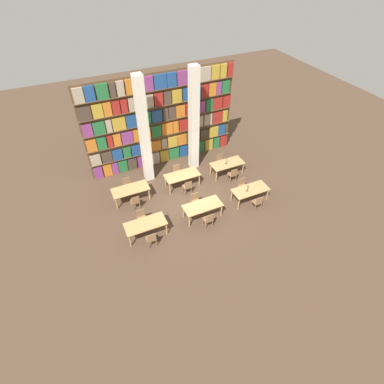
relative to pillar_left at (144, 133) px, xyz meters
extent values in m
plane|color=#4C3828|center=(1.42, -2.75, -3.00)|extent=(40.00, 40.00, 0.00)
cube|color=brown|center=(1.42, 1.23, -0.25)|extent=(8.79, 0.06, 5.50)
cube|color=brown|center=(1.42, 1.23, -2.98)|extent=(8.79, 0.35, 0.03)
cube|color=#84387A|center=(-2.64, 1.20, -2.58)|extent=(0.48, 0.20, 0.77)
cube|color=orange|center=(-2.10, 1.20, -2.58)|extent=(0.47, 0.20, 0.77)
cube|color=#84387A|center=(-1.66, 1.20, -2.58)|extent=(0.35, 0.20, 0.77)
cube|color=#236B38|center=(-1.20, 1.20, -2.58)|extent=(0.52, 0.20, 0.77)
cube|color=#47382D|center=(-0.63, 1.20, -2.58)|extent=(0.53, 0.20, 0.77)
cube|color=#84387A|center=(-0.14, 1.20, -2.58)|extent=(0.30, 0.20, 0.77)
cube|color=#47382D|center=(0.29, 1.20, -2.58)|extent=(0.51, 0.20, 0.77)
cube|color=tan|center=(0.83, 1.20, -2.58)|extent=(0.49, 0.20, 0.77)
cube|color=#B7932D|center=(1.39, 1.20, -2.58)|extent=(0.51, 0.20, 0.77)
cube|color=#236B38|center=(2.04, 1.20, -2.58)|extent=(0.65, 0.20, 0.77)
cube|color=navy|center=(2.68, 1.20, -2.58)|extent=(0.50, 0.20, 0.77)
cube|color=tan|center=(3.26, 1.20, -2.58)|extent=(0.52, 0.20, 0.77)
cube|color=#236B38|center=(3.84, 1.20, -2.58)|extent=(0.52, 0.20, 0.77)
cube|color=#B7932D|center=(4.45, 1.20, -2.58)|extent=(0.54, 0.20, 0.77)
cube|color=#236B38|center=(5.00, 1.20, -2.58)|extent=(0.42, 0.20, 0.77)
cube|color=maroon|center=(5.52, 1.20, -2.58)|extent=(0.49, 0.20, 0.77)
cube|color=brown|center=(1.42, 1.23, -2.07)|extent=(8.79, 0.35, 0.03)
cube|color=tan|center=(-2.60, 1.20, -1.73)|extent=(0.55, 0.20, 0.65)
cube|color=#47382D|center=(-1.98, 1.20, -1.73)|extent=(0.57, 0.20, 0.65)
cube|color=navy|center=(-1.39, 1.20, -1.73)|extent=(0.55, 0.20, 0.65)
cube|color=#236B38|center=(-0.83, 1.20, -1.73)|extent=(0.44, 0.20, 0.65)
cube|color=navy|center=(-0.26, 1.20, -1.73)|extent=(0.58, 0.20, 0.65)
cube|color=#B7932D|center=(0.35, 1.20, -1.73)|extent=(0.57, 0.20, 0.65)
cube|color=orange|center=(0.94, 1.20, -1.73)|extent=(0.57, 0.20, 0.65)
cube|color=tan|center=(1.44, 1.20, -1.73)|extent=(0.34, 0.20, 0.65)
cube|color=#B7932D|center=(1.99, 1.20, -1.73)|extent=(0.60, 0.20, 0.65)
cube|color=orange|center=(2.60, 1.20, -1.73)|extent=(0.56, 0.20, 0.65)
cube|color=#236B38|center=(3.12, 1.20, -1.73)|extent=(0.33, 0.20, 0.65)
cube|color=#47382D|center=(3.56, 1.20, -1.73)|extent=(0.46, 0.20, 0.65)
cube|color=#47382D|center=(4.10, 1.20, -1.73)|extent=(0.54, 0.20, 0.65)
cube|color=#B7932D|center=(4.74, 1.20, -1.73)|extent=(0.66, 0.20, 0.65)
cube|color=navy|center=(5.34, 1.20, -1.73)|extent=(0.49, 0.20, 0.65)
cube|color=brown|center=(1.42, 1.23, -1.15)|extent=(8.79, 0.35, 0.03)
cube|color=orange|center=(-2.62, 1.20, -0.78)|extent=(0.51, 0.20, 0.71)
cube|color=#236B38|center=(-2.09, 1.20, -0.78)|extent=(0.49, 0.20, 0.71)
cube|color=maroon|center=(-1.63, 1.20, -0.78)|extent=(0.28, 0.20, 0.71)
cube|color=orange|center=(-1.24, 1.20, -0.78)|extent=(0.40, 0.20, 0.71)
cube|color=#84387A|center=(-0.67, 1.20, -0.78)|extent=(0.63, 0.20, 0.71)
cube|color=orange|center=(-0.01, 1.20, -0.78)|extent=(0.64, 0.20, 0.71)
cube|color=orange|center=(0.53, 1.20, -0.78)|extent=(0.29, 0.20, 0.71)
cube|color=#236B38|center=(1.02, 1.20, -0.78)|extent=(0.59, 0.20, 0.71)
cube|color=orange|center=(1.69, 1.20, -0.78)|extent=(0.66, 0.20, 0.71)
cube|color=orange|center=(2.22, 1.20, -0.78)|extent=(0.33, 0.20, 0.71)
cube|color=maroon|center=(2.69, 1.20, -0.78)|extent=(0.50, 0.20, 0.71)
cube|color=orange|center=(3.26, 1.20, -0.78)|extent=(0.49, 0.20, 0.71)
cube|color=tan|center=(3.77, 1.20, -0.78)|extent=(0.43, 0.20, 0.71)
cube|color=tan|center=(4.32, 1.20, -0.78)|extent=(0.53, 0.20, 0.71)
cube|color=maroon|center=(4.97, 1.20, -0.78)|extent=(0.65, 0.20, 0.71)
cube|color=#B7932D|center=(5.48, 1.20, -0.78)|extent=(0.31, 0.20, 0.71)
cube|color=brown|center=(1.42, 1.23, -0.23)|extent=(8.79, 0.35, 0.03)
cube|color=#84387A|center=(-2.63, 1.20, 0.13)|extent=(0.49, 0.20, 0.70)
cube|color=#236B38|center=(-2.04, 1.20, 0.13)|extent=(0.62, 0.20, 0.70)
cube|color=tan|center=(-1.53, 1.20, 0.13)|extent=(0.29, 0.20, 0.70)
cube|color=#B7932D|center=(-0.99, 1.20, 0.13)|extent=(0.69, 0.20, 0.70)
cube|color=navy|center=(-0.31, 1.20, 0.13)|extent=(0.57, 0.20, 0.70)
cube|color=orange|center=(0.25, 1.20, 0.13)|extent=(0.44, 0.20, 0.70)
cube|color=#236B38|center=(0.65, 1.20, 0.13)|extent=(0.25, 0.20, 0.70)
cube|color=navy|center=(1.12, 1.20, 0.13)|extent=(0.59, 0.20, 0.70)
cube|color=#47382D|center=(1.64, 1.20, 0.13)|extent=(0.29, 0.20, 0.70)
cube|color=#47382D|center=(2.03, 1.20, 0.13)|extent=(0.42, 0.20, 0.70)
cube|color=orange|center=(2.54, 1.20, 0.13)|extent=(0.55, 0.20, 0.70)
cube|color=maroon|center=(3.21, 1.20, 0.13)|extent=(0.66, 0.20, 0.70)
cube|color=#84387A|center=(3.85, 1.20, 0.13)|extent=(0.48, 0.20, 0.70)
cube|color=#236B38|center=(4.37, 1.20, 0.13)|extent=(0.42, 0.20, 0.70)
cube|color=maroon|center=(4.91, 1.20, 0.13)|extent=(0.62, 0.20, 0.70)
cube|color=maroon|center=(5.52, 1.20, 0.13)|extent=(0.48, 0.20, 0.70)
cube|color=brown|center=(1.42, 1.23, 0.68)|extent=(8.79, 0.35, 0.03)
cube|color=#47382D|center=(-2.56, 1.20, 1.06)|extent=(0.63, 0.20, 0.73)
cube|color=#B7932D|center=(-1.93, 1.20, 1.06)|extent=(0.53, 0.20, 0.73)
cube|color=orange|center=(-1.43, 1.20, 1.06)|extent=(0.40, 0.20, 0.73)
cube|color=maroon|center=(-0.99, 1.20, 1.06)|extent=(0.39, 0.20, 0.73)
cube|color=maroon|center=(-0.58, 1.20, 1.06)|extent=(0.33, 0.20, 0.73)
cube|color=tan|center=(-0.05, 1.20, 1.06)|extent=(0.57, 0.20, 0.73)
cube|color=tan|center=(0.66, 1.20, 1.06)|extent=(0.70, 0.20, 0.73)
cube|color=maroon|center=(1.30, 1.20, 1.06)|extent=(0.48, 0.20, 0.73)
cube|color=#47382D|center=(1.81, 1.20, 1.06)|extent=(0.42, 0.20, 0.73)
cube|color=#B7932D|center=(2.36, 1.20, 1.06)|extent=(0.56, 0.20, 0.73)
cube|color=navy|center=(2.92, 1.20, 1.06)|extent=(0.42, 0.20, 0.73)
cube|color=navy|center=(3.49, 1.20, 1.06)|extent=(0.62, 0.20, 0.73)
cube|color=maroon|center=(4.04, 1.20, 1.06)|extent=(0.43, 0.20, 0.73)
cube|color=orange|center=(4.54, 1.20, 1.06)|extent=(0.45, 0.20, 0.73)
cube|color=#84387A|center=(4.94, 1.20, 1.06)|extent=(0.31, 0.20, 0.73)
cube|color=#236B38|center=(5.38, 1.20, 1.06)|extent=(0.47, 0.20, 0.73)
cube|color=brown|center=(1.42, 1.23, 1.60)|extent=(8.79, 0.35, 0.03)
cube|color=tan|center=(-2.63, 1.20, 1.99)|extent=(0.49, 0.20, 0.76)
cube|color=navy|center=(-2.11, 1.20, 1.99)|extent=(0.48, 0.20, 0.76)
cube|color=#236B38|center=(-1.51, 1.20, 1.99)|extent=(0.57, 0.20, 0.76)
cube|color=#47382D|center=(-1.01, 1.20, 1.99)|extent=(0.29, 0.20, 0.76)
cube|color=tan|center=(-0.62, 1.20, 1.99)|extent=(0.37, 0.20, 0.76)
cube|color=orange|center=(-0.20, 1.20, 1.99)|extent=(0.31, 0.20, 0.76)
cube|color=#236B38|center=(0.22, 1.20, 1.99)|extent=(0.48, 0.20, 0.76)
cube|color=#84387A|center=(0.79, 1.20, 1.99)|extent=(0.57, 0.20, 0.76)
cube|color=navy|center=(1.46, 1.20, 1.99)|extent=(0.68, 0.20, 0.76)
cube|color=navy|center=(2.09, 1.20, 1.99)|extent=(0.52, 0.20, 0.76)
cube|color=#84387A|center=(2.69, 1.20, 1.99)|extent=(0.54, 0.20, 0.76)
cube|color=#B7932D|center=(3.31, 1.20, 1.99)|extent=(0.58, 0.20, 0.76)
cube|color=tan|center=(4.02, 1.20, 1.99)|extent=(0.69, 0.20, 0.76)
cube|color=#B7932D|center=(4.67, 1.20, 1.99)|extent=(0.48, 0.20, 0.76)
cube|color=#B7932D|center=(5.17, 1.20, 1.99)|extent=(0.37, 0.20, 0.76)
cube|color=maroon|center=(5.60, 1.20, 1.99)|extent=(0.33, 0.20, 0.76)
cube|color=silver|center=(0.00, 0.00, 0.00)|extent=(0.48, 0.48, 6.00)
cube|color=silver|center=(2.84, 0.00, 0.00)|extent=(0.48, 0.48, 6.00)
cube|color=tan|center=(-1.47, -4.05, -2.25)|extent=(1.91, 0.88, 0.04)
cylinder|color=tan|center=(-2.35, -4.41, -2.63)|extent=(0.07, 0.07, 0.73)
cylinder|color=tan|center=(-0.59, -4.41, -2.63)|extent=(0.07, 0.07, 0.73)
cylinder|color=tan|center=(-2.35, -3.69, -2.63)|extent=(0.07, 0.07, 0.73)
cylinder|color=tan|center=(-0.59, -3.69, -2.63)|extent=(0.07, 0.07, 0.73)
cylinder|color=olive|center=(-1.63, -4.54, -2.79)|extent=(0.04, 0.04, 0.43)
cylinder|color=olive|center=(-1.27, -4.54, -2.79)|extent=(0.04, 0.04, 0.43)
cylinder|color=olive|center=(-1.63, -4.88, -2.79)|extent=(0.04, 0.04, 0.43)
cylinder|color=olive|center=(-1.27, -4.88, -2.79)|extent=(0.04, 0.04, 0.43)
cube|color=olive|center=(-1.45, -4.71, -2.55)|extent=(0.42, 0.40, 0.04)
cube|color=olive|center=(-1.45, -4.89, -2.32)|extent=(0.40, 0.03, 0.42)
cylinder|color=olive|center=(-1.27, -3.56, -2.79)|extent=(0.04, 0.04, 0.43)
cylinder|color=olive|center=(-1.63, -3.56, -2.79)|extent=(0.04, 0.04, 0.43)
cylinder|color=olive|center=(-1.27, -3.22, -2.79)|extent=(0.04, 0.04, 0.43)
cylinder|color=olive|center=(-1.63, -3.22, -2.79)|extent=(0.04, 0.04, 0.43)
cube|color=olive|center=(-1.45, -3.39, -2.55)|extent=(0.42, 0.40, 0.04)
cube|color=olive|center=(-1.45, -3.21, -2.32)|extent=(0.40, 0.03, 0.42)
cube|color=tan|center=(1.45, -4.06, -2.25)|extent=(1.91, 0.88, 0.04)
cylinder|color=tan|center=(0.57, -4.42, -2.63)|extent=(0.07, 0.07, 0.73)
cylinder|color=tan|center=(2.33, -4.42, -2.63)|extent=(0.07, 0.07, 0.73)
cylinder|color=tan|center=(0.57, -3.71, -2.63)|extent=(0.07, 0.07, 0.73)
cylinder|color=tan|center=(2.33, -3.71, -2.63)|extent=(0.07, 0.07, 0.73)
cylinder|color=olive|center=(1.23, -4.55, -2.79)|extent=(0.04, 0.04, 0.43)
cylinder|color=olive|center=(1.59, -4.55, -2.79)|extent=(0.04, 0.04, 0.43)
cylinder|color=olive|center=(1.23, -4.89, -2.79)|extent=(0.04, 0.04, 0.43)
cylinder|color=olive|center=(1.59, -4.89, -2.79)|extent=(0.04, 0.04, 0.43)
cube|color=olive|center=(1.41, -4.72, -2.55)|extent=(0.42, 0.40, 0.04)
cube|color=olive|center=(1.41, -4.91, -2.32)|extent=(0.40, 0.03, 0.42)
cylinder|color=olive|center=(1.59, -3.58, -2.79)|extent=(0.04, 0.04, 0.43)
cylinder|color=olive|center=(1.23, -3.58, -2.79)|extent=(0.04, 0.04, 0.43)
cylinder|color=olive|center=(1.59, -3.24, -2.79)|extent=(0.04, 0.04, 0.43)
cylinder|color=olive|center=(1.23, -3.24, -2.79)|extent=(0.04, 0.04, 0.43)
cube|color=olive|center=(1.41, -3.41, -2.55)|extent=(0.42, 0.40, 0.04)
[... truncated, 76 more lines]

